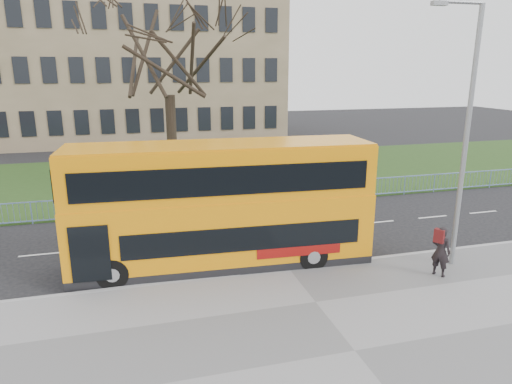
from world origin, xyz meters
TOP-DOWN VIEW (x-y plane):
  - ground at (0.00, 0.00)m, footprint 120.00×120.00m
  - pavement at (0.00, -6.75)m, footprint 80.00×10.50m
  - kerb at (0.00, -1.55)m, footprint 80.00×0.20m
  - grass_verge at (0.00, 14.30)m, footprint 80.00×15.40m
  - guard_railing at (0.00, 6.60)m, footprint 40.00×0.12m
  - bare_tree at (-3.00, 10.00)m, footprint 9.41×9.41m
  - civic_building at (-5.00, 35.00)m, footprint 30.00×15.00m
  - yellow_bus at (-2.18, -0.35)m, footprint 10.94×3.17m
  - pedestrian at (4.89, -3.48)m, footprint 0.71×0.78m
  - street_lamp at (5.88, -2.74)m, footprint 1.93×0.23m

SIDE VIEW (x-z plane):
  - ground at x=0.00m, z-range 0.00..0.00m
  - grass_verge at x=0.00m, z-range 0.00..0.08m
  - pavement at x=0.00m, z-range 0.00..0.12m
  - kerb at x=0.00m, z-range 0.00..0.14m
  - guard_railing at x=0.00m, z-range 0.00..1.10m
  - pedestrian at x=4.89m, z-range 0.12..1.91m
  - yellow_bus at x=-2.18m, z-range 0.16..4.70m
  - street_lamp at x=5.88m, z-range 0.56..9.66m
  - bare_tree at x=-3.00m, z-range 0.08..13.53m
  - civic_building at x=-5.00m, z-range 0.00..14.00m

